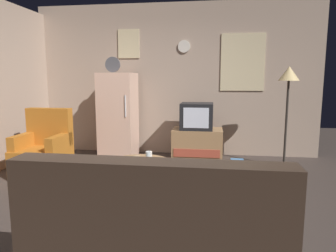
{
  "coord_description": "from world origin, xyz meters",
  "views": [
    {
      "loc": [
        0.7,
        -3.27,
        1.4
      ],
      "look_at": [
        0.1,
        0.9,
        0.75
      ],
      "focal_mm": 32.83,
      "sensor_mm": 36.0,
      "label": 1
    }
  ],
  "objects_px": {
    "wine_glass": "(148,158)",
    "couch": "(157,238)",
    "tv_stand": "(197,145)",
    "remote_control": "(147,160)",
    "fridge": "(118,116)",
    "mug_ceramic_white": "(149,155)",
    "standing_lamp": "(289,81)",
    "armchair": "(44,151)",
    "crt_tv": "(197,116)",
    "mug_ceramic_tan": "(137,160)",
    "coffee_table": "(140,180)",
    "book_stack": "(237,162)"
  },
  "relations": [
    {
      "from": "standing_lamp",
      "to": "book_stack",
      "type": "height_order",
      "value": "standing_lamp"
    },
    {
      "from": "mug_ceramic_white",
      "to": "fridge",
      "type": "bearing_deg",
      "value": 118.14
    },
    {
      "from": "book_stack",
      "to": "crt_tv",
      "type": "bearing_deg",
      "value": 167.67
    },
    {
      "from": "wine_glass",
      "to": "remote_control",
      "type": "xyz_separation_m",
      "value": [
        -0.05,
        0.17,
        -0.06
      ]
    },
    {
      "from": "crt_tv",
      "to": "wine_glass",
      "type": "relative_size",
      "value": 3.6
    },
    {
      "from": "fridge",
      "to": "couch",
      "type": "height_order",
      "value": "fridge"
    },
    {
      "from": "fridge",
      "to": "crt_tv",
      "type": "xyz_separation_m",
      "value": [
        1.39,
        -0.06,
        0.02
      ]
    },
    {
      "from": "tv_stand",
      "to": "crt_tv",
      "type": "bearing_deg",
      "value": -176.84
    },
    {
      "from": "standing_lamp",
      "to": "wine_glass",
      "type": "bearing_deg",
      "value": -137.21
    },
    {
      "from": "crt_tv",
      "to": "couch",
      "type": "xyz_separation_m",
      "value": [
        -0.1,
        -3.23,
        -0.46
      ]
    },
    {
      "from": "mug_ceramic_white",
      "to": "remote_control",
      "type": "height_order",
      "value": "mug_ceramic_white"
    },
    {
      "from": "standing_lamp",
      "to": "armchair",
      "type": "bearing_deg",
      "value": -166.29
    },
    {
      "from": "mug_ceramic_white",
      "to": "book_stack",
      "type": "xyz_separation_m",
      "value": [
        1.17,
        1.48,
        -0.44
      ]
    },
    {
      "from": "fridge",
      "to": "armchair",
      "type": "distance_m",
      "value": 1.43
    },
    {
      "from": "mug_ceramic_tan",
      "to": "armchair",
      "type": "distance_m",
      "value": 1.81
    },
    {
      "from": "tv_stand",
      "to": "couch",
      "type": "xyz_separation_m",
      "value": [
        -0.12,
        -3.23,
        0.04
      ]
    },
    {
      "from": "standing_lamp",
      "to": "mug_ceramic_tan",
      "type": "bearing_deg",
      "value": -139.82
    },
    {
      "from": "wine_glass",
      "to": "armchair",
      "type": "relative_size",
      "value": 0.16
    },
    {
      "from": "remote_control",
      "to": "armchair",
      "type": "relative_size",
      "value": 0.16
    },
    {
      "from": "crt_tv",
      "to": "standing_lamp",
      "type": "relative_size",
      "value": 0.34
    },
    {
      "from": "wine_glass",
      "to": "mug_ceramic_tan",
      "type": "relative_size",
      "value": 1.67
    },
    {
      "from": "armchair",
      "to": "book_stack",
      "type": "relative_size",
      "value": 4.49
    },
    {
      "from": "tv_stand",
      "to": "couch",
      "type": "bearing_deg",
      "value": -92.15
    },
    {
      "from": "couch",
      "to": "mug_ceramic_tan",
      "type": "bearing_deg",
      "value": 109.19
    },
    {
      "from": "couch",
      "to": "tv_stand",
      "type": "bearing_deg",
      "value": 87.85
    },
    {
      "from": "coffee_table",
      "to": "standing_lamp",
      "type": "bearing_deg",
      "value": 38.72
    },
    {
      "from": "tv_stand",
      "to": "mug_ceramic_white",
      "type": "relative_size",
      "value": 9.33
    },
    {
      "from": "tv_stand",
      "to": "remote_control",
      "type": "distance_m",
      "value": 1.81
    },
    {
      "from": "fridge",
      "to": "couch",
      "type": "bearing_deg",
      "value": -68.63
    },
    {
      "from": "couch",
      "to": "coffee_table",
      "type": "bearing_deg",
      "value": 107.77
    },
    {
      "from": "wine_glass",
      "to": "couch",
      "type": "bearing_deg",
      "value": -75.62
    },
    {
      "from": "fridge",
      "to": "mug_ceramic_white",
      "type": "xyz_separation_m",
      "value": [
        0.9,
        -1.68,
        -0.27
      ]
    },
    {
      "from": "mug_ceramic_white",
      "to": "couch",
      "type": "xyz_separation_m",
      "value": [
        0.39,
        -1.61,
        -0.17
      ]
    },
    {
      "from": "book_stack",
      "to": "mug_ceramic_white",
      "type": "bearing_deg",
      "value": -128.44
    },
    {
      "from": "fridge",
      "to": "tv_stand",
      "type": "height_order",
      "value": "fridge"
    },
    {
      "from": "tv_stand",
      "to": "remote_control",
      "type": "height_order",
      "value": "tv_stand"
    },
    {
      "from": "mug_ceramic_white",
      "to": "crt_tv",
      "type": "bearing_deg",
      "value": 73.15
    },
    {
      "from": "crt_tv",
      "to": "standing_lamp",
      "type": "bearing_deg",
      "value": -6.94
    },
    {
      "from": "tv_stand",
      "to": "coffee_table",
      "type": "xyz_separation_m",
      "value": [
        -0.59,
        -1.77,
        -0.06
      ]
    },
    {
      "from": "mug_ceramic_white",
      "to": "book_stack",
      "type": "height_order",
      "value": "mug_ceramic_white"
    },
    {
      "from": "wine_glass",
      "to": "couch",
      "type": "relative_size",
      "value": 0.09
    },
    {
      "from": "mug_ceramic_tan",
      "to": "coffee_table",
      "type": "bearing_deg",
      "value": 84.76
    },
    {
      "from": "standing_lamp",
      "to": "couch",
      "type": "height_order",
      "value": "standing_lamp"
    },
    {
      "from": "fridge",
      "to": "tv_stand",
      "type": "relative_size",
      "value": 2.11
    },
    {
      "from": "fridge",
      "to": "couch",
      "type": "xyz_separation_m",
      "value": [
        1.29,
        -3.29,
        -0.44
      ]
    },
    {
      "from": "crt_tv",
      "to": "mug_ceramic_tan",
      "type": "relative_size",
      "value": 6.0
    },
    {
      "from": "crt_tv",
      "to": "coffee_table",
      "type": "bearing_deg",
      "value": -108.01
    },
    {
      "from": "standing_lamp",
      "to": "armchair",
      "type": "relative_size",
      "value": 1.66
    },
    {
      "from": "fridge",
      "to": "armchair",
      "type": "xyz_separation_m",
      "value": [
        -0.8,
        -1.11,
        -0.42
      ]
    },
    {
      "from": "coffee_table",
      "to": "remote_control",
      "type": "bearing_deg",
      "value": 27.64
    }
  ]
}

